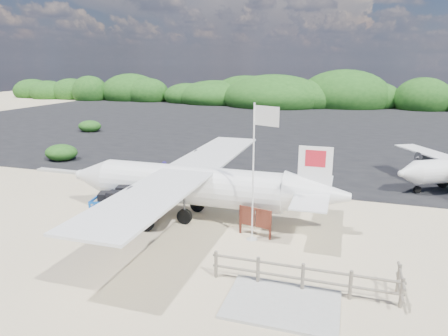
# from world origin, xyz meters

# --- Properties ---
(ground) EXTENTS (160.00, 160.00, 0.00)m
(ground) POSITION_xyz_m (0.00, 0.00, 0.00)
(ground) COLOR beige
(asphalt_apron) EXTENTS (90.00, 50.00, 0.04)m
(asphalt_apron) POSITION_xyz_m (0.00, 30.00, 0.00)
(asphalt_apron) COLOR #B2B2B2
(asphalt_apron) RESTS_ON ground
(lagoon) EXTENTS (9.00, 7.00, 0.40)m
(lagoon) POSITION_xyz_m (-9.00, 1.50, 0.00)
(lagoon) COLOR #B2B2B2
(lagoon) RESTS_ON ground
(walkway_pad) EXTENTS (3.50, 2.50, 0.10)m
(walkway_pad) POSITION_xyz_m (5.50, -6.00, 0.00)
(walkway_pad) COLOR #B2B2B2
(walkway_pad) RESTS_ON ground
(vegetation_band) EXTENTS (124.00, 8.00, 4.40)m
(vegetation_band) POSITION_xyz_m (0.00, 55.00, 0.00)
(vegetation_band) COLOR #B2B2B2
(vegetation_band) RESTS_ON ground
(fence) EXTENTS (6.40, 2.00, 1.10)m
(fence) POSITION_xyz_m (6.00, -5.00, 0.00)
(fence) COLOR #B2B2B2
(fence) RESTS_ON ground
(baggage_cart) EXTENTS (3.44, 2.36, 1.58)m
(baggage_cart) POSITION_xyz_m (-2.48, -1.74, 0.00)
(baggage_cart) COLOR blue
(baggage_cart) RESTS_ON ground
(flagpole) EXTENTS (1.26, 0.89, 5.81)m
(flagpole) POSITION_xyz_m (3.47, -1.55, 0.00)
(flagpole) COLOR white
(flagpole) RESTS_ON ground
(signboard) EXTENTS (1.61, 0.50, 1.33)m
(signboard) POSITION_xyz_m (3.52, -1.23, 0.00)
(signboard) COLOR maroon
(signboard) RESTS_ON ground
(crew_a) EXTENTS (0.64, 0.45, 1.66)m
(crew_a) POSITION_xyz_m (-3.27, 3.98, 0.83)
(crew_a) COLOR navy
(crew_a) RESTS_ON ground
(crew_b) EXTENTS (0.96, 0.86, 1.63)m
(crew_b) POSITION_xyz_m (-0.67, 4.80, 0.81)
(crew_b) COLOR navy
(crew_b) RESTS_ON ground
(crew_c) EXTENTS (0.99, 0.65, 1.57)m
(crew_c) POSITION_xyz_m (-1.06, 4.83, 0.79)
(crew_c) COLOR navy
(crew_c) RESTS_ON ground
(aircraft_large) EXTENTS (16.52, 16.52, 4.94)m
(aircraft_large) POSITION_xyz_m (9.53, 22.23, 0.00)
(aircraft_large) COLOR #B2B2B2
(aircraft_large) RESTS_ON ground
(aircraft_small) EXTENTS (10.61, 10.61, 2.81)m
(aircraft_small) POSITION_xyz_m (-9.81, 29.51, 0.00)
(aircraft_small) COLOR #B2B2B2
(aircraft_small) RESTS_ON ground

